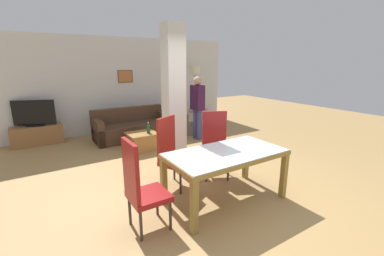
# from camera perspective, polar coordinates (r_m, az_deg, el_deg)

# --- Properties ---
(ground_plane) EXTENTS (18.00, 18.00, 0.00)m
(ground_plane) POSITION_cam_1_polar(r_m,az_deg,el_deg) (4.05, 7.22, -15.55)
(ground_plane) COLOR #AA844D
(back_wall) EXTENTS (7.20, 0.09, 2.70)m
(back_wall) POSITION_cam_1_polar(r_m,az_deg,el_deg) (7.90, -15.79, 9.15)
(back_wall) COLOR silver
(back_wall) RESTS_ON ground_plane
(divider_pillar) EXTENTS (0.37, 0.33, 2.70)m
(divider_pillar) POSITION_cam_1_polar(r_m,az_deg,el_deg) (4.96, -4.07, 6.73)
(divider_pillar) COLOR silver
(divider_pillar) RESTS_ON ground_plane
(dining_table) EXTENTS (1.71, 0.90, 0.77)m
(dining_table) POSITION_cam_1_polar(r_m,az_deg,el_deg) (3.78, 7.52, -7.46)
(dining_table) COLOR olive
(dining_table) RESTS_ON ground_plane
(dining_chair_head_left) EXTENTS (0.46, 0.46, 1.16)m
(dining_chair_head_left) POSITION_cam_1_polar(r_m,az_deg,el_deg) (3.18, -11.34, -12.41)
(dining_chair_head_left) COLOR maroon
(dining_chair_head_left) RESTS_ON ground_plane
(dining_chair_far_right) EXTENTS (0.62, 0.62, 1.16)m
(dining_chair_far_right) POSITION_cam_1_polar(r_m,az_deg,el_deg) (4.64, 5.15, -3.40)
(dining_chair_far_right) COLOR maroon
(dining_chair_far_right) RESTS_ON ground_plane
(dining_chair_far_left) EXTENTS (0.62, 0.62, 1.16)m
(dining_chair_far_left) POSITION_cam_1_polar(r_m,az_deg,el_deg) (4.22, -4.49, -5.21)
(dining_chair_far_left) COLOR maroon
(dining_chair_far_left) RESTS_ON ground_plane
(sofa) EXTENTS (1.98, 0.87, 0.80)m
(sofa) POSITION_cam_1_polar(r_m,az_deg,el_deg) (7.13, -13.15, 0.03)
(sofa) COLOR #483120
(sofa) RESTS_ON ground_plane
(armchair) EXTENTS (1.15, 1.17, 0.80)m
(armchair) POSITION_cam_1_polar(r_m,az_deg,el_deg) (7.58, 0.42, 1.30)
(armchair) COLOR #A79B87
(armchair) RESTS_ON ground_plane
(coffee_table) EXTENTS (0.66, 0.60, 0.41)m
(coffee_table) POSITION_cam_1_polar(r_m,az_deg,el_deg) (6.16, -11.00, -2.84)
(coffee_table) COLOR #9D6A31
(coffee_table) RESTS_ON ground_plane
(bottle) EXTENTS (0.08, 0.08, 0.25)m
(bottle) POSITION_cam_1_polar(r_m,az_deg,el_deg) (6.04, -9.68, -0.22)
(bottle) COLOR #194C23
(bottle) RESTS_ON coffee_table
(tv_stand) EXTENTS (1.14, 0.40, 0.48)m
(tv_stand) POSITION_cam_1_polar(r_m,az_deg,el_deg) (7.47, -31.11, -1.38)
(tv_stand) COLOR #946237
(tv_stand) RESTS_ON ground_plane
(tv_screen) EXTENTS (0.91, 0.39, 0.64)m
(tv_screen) POSITION_cam_1_polar(r_m,az_deg,el_deg) (7.36, -31.67, 2.77)
(tv_screen) COLOR black
(tv_screen) RESTS_ON tv_stand
(floor_lamp) EXTENTS (0.31, 0.31, 1.88)m
(floor_lamp) POSITION_cam_1_polar(r_m,az_deg,el_deg) (8.41, 0.69, 11.55)
(floor_lamp) COLOR #B7B7BC
(floor_lamp) RESTS_ON ground_plane
(standing_person) EXTENTS (0.22, 0.38, 1.66)m
(standing_person) POSITION_cam_1_polar(r_m,az_deg,el_deg) (6.71, 1.21, 5.38)
(standing_person) COLOR #3D3D6F
(standing_person) RESTS_ON ground_plane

